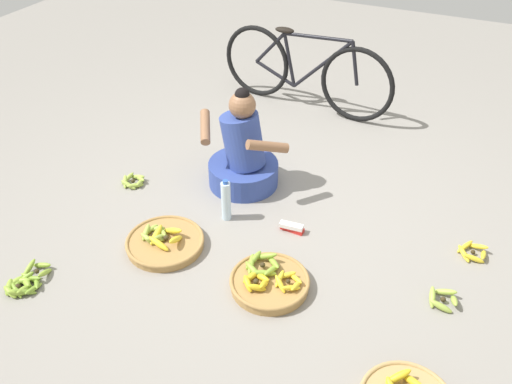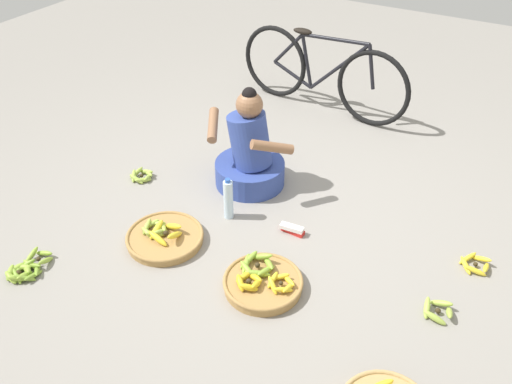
{
  "view_description": "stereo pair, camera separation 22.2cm",
  "coord_description": "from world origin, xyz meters",
  "px_view_note": "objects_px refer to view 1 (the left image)",
  "views": [
    {
      "loc": [
        1.16,
        -2.68,
        2.34
      ],
      "look_at": [
        0.0,
        -0.2,
        0.35
      ],
      "focal_mm": 37.69,
      "sensor_mm": 36.0,
      "label": 1
    },
    {
      "loc": [
        1.35,
        -2.58,
        2.34
      ],
      "look_at": [
        0.0,
        -0.2,
        0.35
      ],
      "focal_mm": 37.69,
      "sensor_mm": 36.0,
      "label": 2
    }
  ],
  "objects_px": {
    "banana_basket_near_vendor": "(269,281)",
    "loose_bananas_front_right": "(473,252)",
    "loose_bananas_mid_left": "(133,181)",
    "water_bottle": "(226,201)",
    "loose_bananas_back_left": "(443,299)",
    "loose_bananas_front_center": "(25,283)",
    "banana_basket_front_left": "(165,242)",
    "bicycle_leaning": "(304,71)",
    "packet_carton_stack": "(292,227)",
    "vendor_woman_front": "(243,155)"
  },
  "relations": [
    {
      "from": "loose_bananas_front_center",
      "to": "loose_bananas_back_left",
      "type": "xyz_separation_m",
      "value": [
        2.28,
        0.91,
        0.0
      ]
    },
    {
      "from": "loose_bananas_front_right",
      "to": "packet_carton_stack",
      "type": "distance_m",
      "value": 1.16
    },
    {
      "from": "loose_bananas_back_left",
      "to": "bicycle_leaning",
      "type": "bearing_deg",
      "value": 129.42
    },
    {
      "from": "loose_bananas_mid_left",
      "to": "loose_bananas_front_center",
      "type": "relative_size",
      "value": 0.61
    },
    {
      "from": "bicycle_leaning",
      "to": "packet_carton_stack",
      "type": "distance_m",
      "value": 1.86
    },
    {
      "from": "bicycle_leaning",
      "to": "banana_basket_near_vendor",
      "type": "relative_size",
      "value": 3.56
    },
    {
      "from": "banana_basket_near_vendor",
      "to": "loose_bananas_mid_left",
      "type": "xyz_separation_m",
      "value": [
        -1.36,
        0.54,
        -0.02
      ]
    },
    {
      "from": "bicycle_leaning",
      "to": "banana_basket_front_left",
      "type": "relative_size",
      "value": 3.34
    },
    {
      "from": "loose_bananas_mid_left",
      "to": "banana_basket_near_vendor",
      "type": "bearing_deg",
      "value": -21.64
    },
    {
      "from": "loose_bananas_mid_left",
      "to": "water_bottle",
      "type": "height_order",
      "value": "water_bottle"
    },
    {
      "from": "banana_basket_near_vendor",
      "to": "loose_bananas_back_left",
      "type": "height_order",
      "value": "banana_basket_near_vendor"
    },
    {
      "from": "vendor_woman_front",
      "to": "packet_carton_stack",
      "type": "relative_size",
      "value": 4.67
    },
    {
      "from": "vendor_woman_front",
      "to": "bicycle_leaning",
      "type": "xyz_separation_m",
      "value": [
        -0.05,
        1.38,
        0.11
      ]
    },
    {
      "from": "bicycle_leaning",
      "to": "banana_basket_near_vendor",
      "type": "bearing_deg",
      "value": -73.83
    },
    {
      "from": "loose_bananas_back_left",
      "to": "loose_bananas_front_right",
      "type": "bearing_deg",
      "value": 78.19
    },
    {
      "from": "loose_bananas_front_center",
      "to": "loose_bananas_back_left",
      "type": "distance_m",
      "value": 2.46
    },
    {
      "from": "vendor_woman_front",
      "to": "loose_bananas_front_center",
      "type": "relative_size",
      "value": 2.41
    },
    {
      "from": "loose_bananas_back_left",
      "to": "water_bottle",
      "type": "height_order",
      "value": "water_bottle"
    },
    {
      "from": "vendor_woman_front",
      "to": "loose_bananas_front_center",
      "type": "xyz_separation_m",
      "value": [
        -0.71,
        -1.51,
        -0.22
      ]
    },
    {
      "from": "banana_basket_near_vendor",
      "to": "loose_bananas_front_right",
      "type": "bearing_deg",
      "value": 36.88
    },
    {
      "from": "banana_basket_near_vendor",
      "to": "vendor_woman_front",
      "type": "bearing_deg",
      "value": 124.2
    },
    {
      "from": "banana_basket_front_left",
      "to": "banana_basket_near_vendor",
      "type": "relative_size",
      "value": 1.07
    },
    {
      "from": "loose_bananas_front_center",
      "to": "loose_bananas_mid_left",
      "type": "bearing_deg",
      "value": 91.85
    },
    {
      "from": "loose_bananas_front_right",
      "to": "water_bottle",
      "type": "distance_m",
      "value": 1.63
    },
    {
      "from": "banana_basket_near_vendor",
      "to": "loose_bananas_front_center",
      "type": "xyz_separation_m",
      "value": [
        -1.32,
        -0.61,
        -0.02
      ]
    },
    {
      "from": "banana_basket_near_vendor",
      "to": "banana_basket_front_left",
      "type": "bearing_deg",
      "value": 176.81
    },
    {
      "from": "loose_bananas_front_right",
      "to": "water_bottle",
      "type": "relative_size",
      "value": 0.65
    },
    {
      "from": "loose_bananas_back_left",
      "to": "loose_bananas_front_right",
      "type": "height_order",
      "value": "loose_bananas_back_left"
    },
    {
      "from": "bicycle_leaning",
      "to": "loose_bananas_mid_left",
      "type": "relative_size",
      "value": 8.54
    },
    {
      "from": "loose_bananas_back_left",
      "to": "packet_carton_stack",
      "type": "distance_m",
      "value": 1.05
    },
    {
      "from": "packet_carton_stack",
      "to": "loose_bananas_back_left",
      "type": "bearing_deg",
      "value": -12.61
    },
    {
      "from": "packet_carton_stack",
      "to": "banana_basket_near_vendor",
      "type": "bearing_deg",
      "value": -82.59
    },
    {
      "from": "loose_bananas_front_center",
      "to": "water_bottle",
      "type": "bearing_deg",
      "value": 53.86
    },
    {
      "from": "bicycle_leaning",
      "to": "loose_bananas_front_center",
      "type": "height_order",
      "value": "bicycle_leaning"
    },
    {
      "from": "loose_bananas_front_right",
      "to": "water_bottle",
      "type": "xyz_separation_m",
      "value": [
        -1.59,
        -0.33,
        0.12
      ]
    },
    {
      "from": "water_bottle",
      "to": "loose_bananas_back_left",
      "type": "bearing_deg",
      "value": -6.42
    },
    {
      "from": "bicycle_leaning",
      "to": "loose_bananas_mid_left",
      "type": "distance_m",
      "value": 1.9
    },
    {
      "from": "banana_basket_front_left",
      "to": "loose_bananas_front_right",
      "type": "bearing_deg",
      "value": 22.52
    },
    {
      "from": "banana_basket_near_vendor",
      "to": "loose_bananas_back_left",
      "type": "bearing_deg",
      "value": 17.56
    },
    {
      "from": "banana_basket_front_left",
      "to": "loose_bananas_back_left",
      "type": "relative_size",
      "value": 2.77
    },
    {
      "from": "bicycle_leaning",
      "to": "vendor_woman_front",
      "type": "bearing_deg",
      "value": -87.94
    },
    {
      "from": "banana_basket_near_vendor",
      "to": "loose_bananas_front_right",
      "type": "height_order",
      "value": "banana_basket_near_vendor"
    },
    {
      "from": "loose_bananas_mid_left",
      "to": "loose_bananas_front_right",
      "type": "relative_size",
      "value": 0.96
    },
    {
      "from": "water_bottle",
      "to": "packet_carton_stack",
      "type": "relative_size",
      "value": 1.89
    },
    {
      "from": "vendor_woman_front",
      "to": "loose_bananas_front_center",
      "type": "distance_m",
      "value": 1.68
    },
    {
      "from": "bicycle_leaning",
      "to": "water_bottle",
      "type": "relative_size",
      "value": 5.35
    },
    {
      "from": "loose_bananas_mid_left",
      "to": "loose_bananas_front_center",
      "type": "bearing_deg",
      "value": -88.15
    },
    {
      "from": "loose_bananas_front_center",
      "to": "loose_bananas_front_right",
      "type": "distance_m",
      "value": 2.77
    },
    {
      "from": "banana_basket_front_left",
      "to": "loose_bananas_front_center",
      "type": "xyz_separation_m",
      "value": [
        -0.56,
        -0.65,
        -0.01
      ]
    },
    {
      "from": "bicycle_leaning",
      "to": "packet_carton_stack",
      "type": "relative_size",
      "value": 10.13
    }
  ]
}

